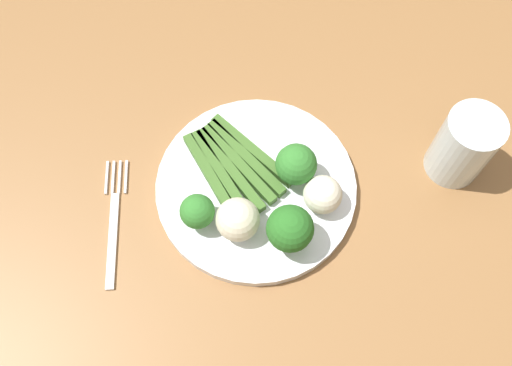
# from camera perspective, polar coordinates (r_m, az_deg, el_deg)

# --- Properties ---
(ground_plane) EXTENTS (6.00, 6.00, 0.02)m
(ground_plane) POSITION_cam_1_polar(r_m,az_deg,el_deg) (1.43, 3.21, -14.73)
(ground_plane) COLOR #B7A88E
(dining_table) EXTENTS (1.29, 1.09, 0.76)m
(dining_table) POSITION_cam_1_polar(r_m,az_deg,el_deg) (0.78, 5.75, -6.23)
(dining_table) COLOR olive
(dining_table) RESTS_ON ground_plane
(plate) EXTENTS (0.24, 0.24, 0.01)m
(plate) POSITION_cam_1_polar(r_m,az_deg,el_deg) (0.69, 0.00, -0.43)
(plate) COLOR white
(plate) RESTS_ON dining_table
(asparagus_bundle) EXTENTS (0.14, 0.15, 0.01)m
(asparagus_bundle) POSITION_cam_1_polar(r_m,az_deg,el_deg) (0.69, -2.30, 1.78)
(asparagus_bundle) COLOR #3D6626
(asparagus_bundle) RESTS_ON plate
(broccoli_front_left) EXTENTS (0.05, 0.05, 0.06)m
(broccoli_front_left) POSITION_cam_1_polar(r_m,az_deg,el_deg) (0.66, 4.08, 1.85)
(broccoli_front_left) COLOR #609E3D
(broccoli_front_left) RESTS_ON plate
(broccoli_back) EXTENTS (0.04, 0.04, 0.05)m
(broccoli_back) POSITION_cam_1_polar(r_m,az_deg,el_deg) (0.64, -5.95, -2.90)
(broccoli_back) COLOR #609E3D
(broccoli_back) RESTS_ON plate
(broccoli_front) EXTENTS (0.05, 0.05, 0.07)m
(broccoli_front) POSITION_cam_1_polar(r_m,az_deg,el_deg) (0.62, 3.46, -4.65)
(broccoli_front) COLOR #568E33
(broccoli_front) RESTS_ON plate
(cauliflower_near_center) EXTENTS (0.05, 0.05, 0.05)m
(cauliflower_near_center) POSITION_cam_1_polar(r_m,az_deg,el_deg) (0.64, -1.86, -3.71)
(cauliflower_near_center) COLOR beige
(cauliflower_near_center) RESTS_ON plate
(cauliflower_back_right) EXTENTS (0.05, 0.05, 0.05)m
(cauliflower_back_right) POSITION_cam_1_polar(r_m,az_deg,el_deg) (0.66, 6.88, -1.18)
(cauliflower_back_right) COLOR silver
(cauliflower_back_right) RESTS_ON plate
(fork) EXTENTS (0.03, 0.17, 0.00)m
(fork) POSITION_cam_1_polar(r_m,az_deg,el_deg) (0.70, -14.17, -3.64)
(fork) COLOR silver
(fork) RESTS_ON dining_table
(water_glass) EXTENTS (0.07, 0.07, 0.10)m
(water_glass) POSITION_cam_1_polar(r_m,az_deg,el_deg) (0.71, 20.25, 3.54)
(water_glass) COLOR silver
(water_glass) RESTS_ON dining_table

